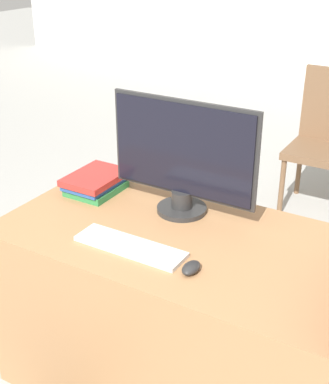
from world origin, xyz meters
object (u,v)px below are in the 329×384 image
Objects in this scene: far_chair at (327,135)px; book_stack at (96,182)px; keyboard at (130,246)px; monitor at (183,157)px; mouse at (191,268)px.

book_stack is at bearing -106.53° from far_chair.
book_stack reaches higher than keyboard.
keyboard is 0.43× the size of far_chair.
far_chair reaches higher than book_stack.
keyboard is at bearing -39.27° from book_stack.
monitor reaches higher than mouse.
monitor is 0.41m from keyboard.
book_stack is at bearing -176.62° from monitor.
far_chair reaches higher than mouse.
keyboard is 4.78× the size of mouse.
far_chair is at bearing 86.45° from keyboard.
monitor is 2.21× the size of book_stack.
book_stack is (-0.65, 0.34, 0.03)m from mouse.
mouse is 0.73m from book_stack.
book_stack is 1.95m from far_chair.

